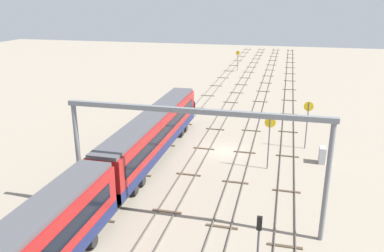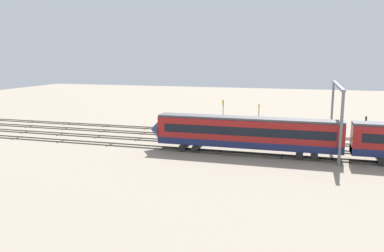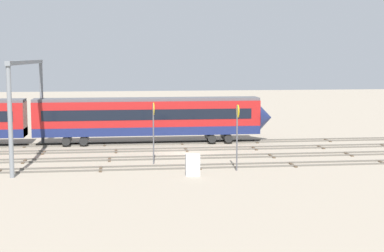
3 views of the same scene
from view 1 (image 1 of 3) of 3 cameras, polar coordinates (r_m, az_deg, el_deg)
name	(u,v)px [view 1 (image 1 of 3)]	position (r m, az deg, el deg)	size (l,w,h in m)	color
ground_plane	(224,151)	(43.64, 4.72, -3.64)	(205.18, 205.18, 0.00)	gray
track_near_foreground	(287,156)	(43.19, 13.86, -4.28)	(189.18, 2.40, 0.16)	#59544C
track_second_near	(245,152)	(43.35, 7.75, -3.81)	(189.18, 2.40, 0.16)	#59544C
track_middle	(204,148)	(44.00, 1.75, -3.30)	(189.18, 2.40, 0.16)	#59544C
track_with_train	(165,145)	(45.11, -4.00, -2.78)	(189.18, 2.40, 0.16)	#59544C
overhead_gantry	(193,139)	(27.48, 0.22, -1.88)	(0.40, 19.13, 9.02)	slate
speed_sign_near_foreground	(308,118)	(44.87, 16.63, 1.20)	(0.14, 1.07, 5.47)	#4C4C51
speed_sign_mid_trackside	(238,58)	(91.91, 6.74, 9.96)	(0.14, 0.99, 4.67)	#4C4C51
speed_sign_far_trackside	(269,135)	(38.51, 11.30, -1.24)	(0.14, 1.07, 5.40)	#4C4C51
signal_light_trackside_departure	(259,236)	(24.61, 9.77, -15.65)	(0.31, 0.32, 3.98)	#4C4C51
relay_cabinet	(322,155)	(42.25, 18.58, -4.09)	(1.12, 0.63, 1.73)	#B2B7BC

